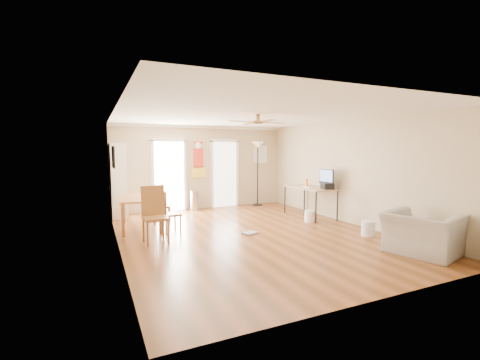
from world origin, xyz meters
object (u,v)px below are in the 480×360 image
trash_can (195,200)px  torchiere_lamp (258,174)px  bookshelf (118,180)px  dining_chair_near (155,215)px  wastebasket_b (368,228)px  armchair (422,234)px  wastebasket_a (310,216)px  dining_chair_right_b (171,212)px  computer_desk (310,202)px  printer (327,186)px  dining_table (141,212)px  dining_chair_right_a (162,204)px

trash_can → torchiere_lamp: 2.30m
bookshelf → trash_can: (2.19, 0.09, -0.72)m
dining_chair_near → wastebasket_b: 4.52m
wastebasket_b → armchair: (-0.09, -1.31, 0.21)m
torchiere_lamp → wastebasket_a: torchiere_lamp is taller
dining_chair_right_b → wastebasket_a: (3.50, -0.39, -0.32)m
computer_desk → printer: printer is taller
printer → armchair: size_ratio=0.27×
dining_table → dining_chair_near: (0.10, -1.39, 0.19)m
dining_chair_right_b → wastebasket_a: dining_chair_right_b is taller
dining_chair_near → torchiere_lamp: size_ratio=0.53×
computer_desk → dining_chair_right_a: bearing=168.1°
bookshelf → dining_table: size_ratio=1.36×
bookshelf → wastebasket_b: size_ratio=6.23×
trash_can → dining_table: bearing=-137.4°
bookshelf → computer_desk: size_ratio=1.32×
computer_desk → torchiere_lamp: bearing=101.9°
dining_table → torchiere_lamp: size_ratio=0.71×
computer_desk → armchair: size_ratio=1.34×
wastebasket_a → printer: bearing=-0.2°
dining_table → printer: (4.60, -1.12, 0.53)m
dining_chair_near → trash_can: bearing=57.5°
torchiere_lamp → armchair: (0.31, -5.75, -0.68)m
trash_can → wastebasket_b: bearing=-59.9°
computer_desk → wastebasket_b: 2.22m
dining_chair_right_a → printer: dining_chair_right_a is taller
dining_table → wastebasket_b: dining_table is taller
dining_chair_near → computer_desk: dining_chair_near is taller
computer_desk → wastebasket_b: computer_desk is taller
dining_chair_right_b → dining_chair_near: size_ratio=0.84×
computer_desk → dining_chair_near: bearing=-169.2°
torchiere_lamp → computer_desk: 2.38m
bookshelf → printer: (4.98, -2.71, -0.11)m
torchiere_lamp → printer: 2.87m
dining_chair_near → trash_can: dining_chair_near is taller
computer_desk → printer: 0.76m
dining_chair_right_a → wastebasket_b: bearing=-112.4°
wastebasket_b → dining_chair_right_a: bearing=141.7°
trash_can → wastebasket_b: size_ratio=1.84×
dining_table → wastebasket_a: size_ratio=5.00×
dining_chair_right_b → trash_can: (1.27, 2.40, -0.17)m
dining_table → computer_desk: bearing=-7.1°
trash_can → torchiere_lamp: torchiere_lamp is taller
torchiere_lamp → dining_chair_right_b: bearing=-145.0°
computer_desk → printer: bearing=-76.5°
dining_chair_near → torchiere_lamp: bearing=35.0°
dining_chair_right_a → armchair: bearing=-123.4°
dining_chair_right_a → trash_can: dining_chair_right_a is taller
computer_desk → wastebasket_a: size_ratio=5.15×
dining_chair_right_a → bookshelf: bearing=50.9°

